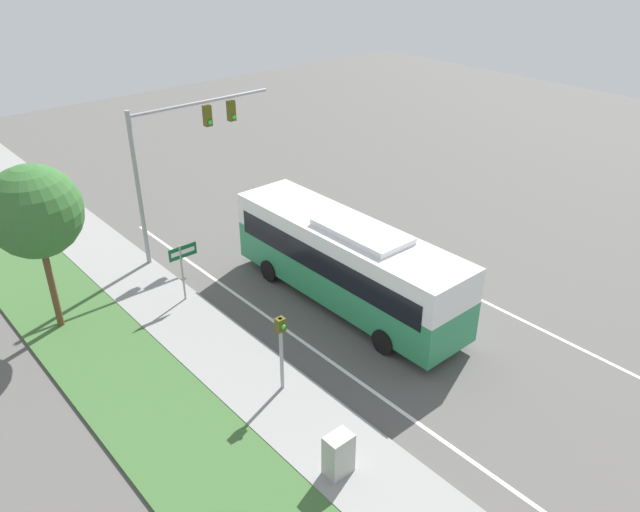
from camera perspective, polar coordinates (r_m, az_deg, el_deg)
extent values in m
plane|color=#565451|center=(23.52, 8.91, -6.88)|extent=(80.00, 80.00, 0.00)
cube|color=gray|center=(20.05, -3.11, -13.56)|extent=(2.80, 80.00, 0.12)
cube|color=#3D6633|center=(18.85, -11.15, -17.64)|extent=(3.60, 80.00, 0.10)
cube|color=silver|center=(21.38, 2.46, -10.62)|extent=(0.14, 30.00, 0.01)
cube|color=silver|center=(25.99, 14.14, -3.72)|extent=(0.14, 30.00, 0.01)
cube|color=#2D8956|center=(24.36, 2.35, -1.77)|extent=(2.59, 10.68, 1.59)
cube|color=white|center=(23.67, 2.42, 1.26)|extent=(2.59, 10.68, 1.30)
cube|color=black|center=(23.87, 2.40, 0.31)|extent=(2.63, 9.82, 0.99)
cube|color=white|center=(22.81, 3.84, 2.29)|extent=(1.81, 3.74, 0.24)
cylinder|color=black|center=(26.25, -4.62, -1.33)|extent=(0.28, 0.94, 0.94)
cylinder|color=black|center=(27.60, -0.49, 0.35)|extent=(0.28, 0.94, 0.94)
cylinder|color=black|center=(22.09, 5.86, -7.78)|extent=(0.28, 0.94, 0.94)
cylinder|color=black|center=(23.67, 10.05, -5.36)|extent=(0.28, 0.94, 0.94)
cylinder|color=#939399|center=(27.16, -16.21, 5.62)|extent=(0.20, 0.20, 6.89)
cylinder|color=#939399|center=(27.62, -10.78, 13.65)|extent=(6.70, 0.14, 0.14)
cube|color=#47470F|center=(27.89, -10.26, 12.51)|extent=(0.32, 0.28, 0.90)
sphere|color=#1ED838|center=(27.80, -10.02, 11.95)|extent=(0.18, 0.18, 0.18)
cube|color=#47470F|center=(28.51, -8.12, 13.02)|extent=(0.32, 0.28, 0.90)
sphere|color=#1ED838|center=(28.43, -7.88, 12.48)|extent=(0.18, 0.18, 0.18)
cylinder|color=#939399|center=(19.84, -3.55, -9.07)|extent=(0.12, 0.12, 2.80)
cube|color=#47470F|center=(19.14, -3.65, -6.27)|extent=(0.28, 0.24, 0.44)
sphere|color=#1ED838|center=(19.05, -3.37, -6.46)|extent=(0.14, 0.14, 0.14)
cylinder|color=#939399|center=(24.92, -12.45, -1.64)|extent=(0.08, 0.08, 2.51)
cube|color=#145B2D|center=(24.52, -12.44, 0.38)|extent=(1.19, 0.03, 0.51)
cube|color=white|center=(24.50, -12.42, 0.36)|extent=(1.02, 0.01, 0.18)
cube|color=#A8A8A3|center=(17.63, 1.70, -17.67)|extent=(0.76, 0.54, 1.29)
cylinder|color=brown|center=(24.48, -23.36, -2.24)|extent=(0.24, 0.24, 3.66)
sphere|color=#33662D|center=(23.28, -24.66, 3.72)|extent=(3.25, 3.25, 3.25)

